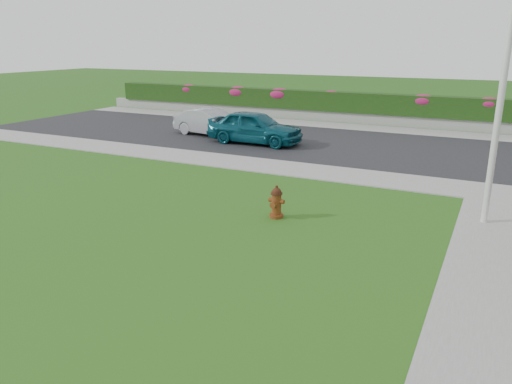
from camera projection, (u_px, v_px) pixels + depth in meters
The scene contains 17 objects.
ground at pixel (121, 264), 10.36m from camera, with size 120.00×120.00×0.00m, color black.
street_far at pixel (234, 135), 24.48m from camera, with size 26.00×8.00×0.04m, color black.
sidewalk_far at pixel (155, 153), 20.62m from camera, with size 24.00×2.00×0.04m, color gray.
curb_corner at pixel (502, 193), 15.09m from camera, with size 2.00×2.00×0.04m, color gray.
sidewalk_beyond at pixel (343, 126), 27.07m from camera, with size 34.00×2.00×0.04m, color gray.
retaining_wall at pixel (351, 118), 28.27m from camera, with size 34.00×0.40×0.60m, color gray.
hedge at pixel (353, 102), 28.11m from camera, with size 32.00×0.90×1.10m, color black.
fire_hydrant at pixel (276, 202), 12.98m from camera, with size 0.44×0.42×0.87m.
sedan_teal at pixel (255, 127), 22.25m from camera, with size 1.73×4.30×1.47m, color #0B4A58.
sedan_silver at pixel (211, 122), 24.17m from camera, with size 1.36×3.90×1.28m, color #A4A6AC.
utility_pole at pixel (502, 87), 11.69m from camera, with size 0.16×0.16×6.80m, color silver.
flower_clump_a at pixel (189, 89), 32.60m from camera, with size 1.24×0.79×0.62m, color #C12168.
flower_clump_b at pixel (238, 92), 31.06m from camera, with size 1.40×0.90×0.70m, color #C12168.
flower_clump_c at pixel (279, 94), 29.86m from camera, with size 1.43×0.92×0.72m, color #C12168.
flower_clump_d at pixel (331, 95), 28.46m from camera, with size 1.05×0.68×0.53m, color #C12168.
flower_clump_e at pixel (423, 101), 26.32m from camera, with size 1.31×0.84×0.66m, color #C12168.
flower_clump_f at pixel (489, 104), 24.96m from camera, with size 1.23×0.79×0.61m, color #C12168.
Camera 1 is at (6.73, -7.25, 4.42)m, focal length 35.00 mm.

